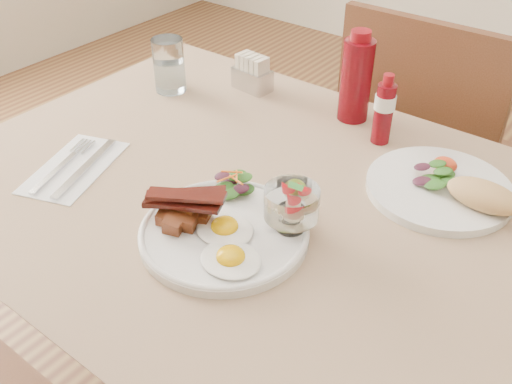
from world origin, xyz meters
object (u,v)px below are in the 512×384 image
object	(u,v)px
sugar_caddy	(252,75)
water_glass	(169,68)
hot_sauce_bottle	(384,110)
ketchup_bottle	(356,79)
fruit_cup	(292,203)
table	(285,242)
main_plate	(224,233)
chair_far	(422,154)
second_plate	(450,189)

from	to	relation	value
sugar_caddy	water_glass	distance (m)	0.20
hot_sauce_bottle	sugar_caddy	size ratio (longest dim) A/B	1.54
hot_sauce_bottle	sugar_caddy	xyz separation A→B (m)	(-0.36, 0.03, -0.04)
ketchup_bottle	sugar_caddy	world-z (taller)	ketchup_bottle
ketchup_bottle	water_glass	distance (m)	0.44
fruit_cup	water_glass	xyz separation A→B (m)	(-0.54, 0.27, -0.01)
table	main_plate	size ratio (longest dim) A/B	4.75
water_glass	main_plate	bearing A→B (deg)	-36.80
water_glass	sugar_caddy	bearing A→B (deg)	38.49
fruit_cup	sugar_caddy	size ratio (longest dim) A/B	0.93
chair_far	ketchup_bottle	distance (m)	0.45
main_plate	sugar_caddy	world-z (taller)	sugar_caddy
hot_sauce_bottle	sugar_caddy	distance (m)	0.36
sugar_caddy	second_plate	bearing A→B (deg)	-8.25
fruit_cup	hot_sauce_bottle	xyz separation A→B (m)	(-0.02, 0.36, 0.01)
chair_far	sugar_caddy	distance (m)	0.54
chair_far	second_plate	world-z (taller)	chair_far
sugar_caddy	water_glass	size ratio (longest dim) A/B	0.77
ketchup_bottle	table	bearing A→B (deg)	-79.11
main_plate	fruit_cup	distance (m)	0.12
ketchup_bottle	sugar_caddy	distance (m)	0.27
fruit_cup	second_plate	bearing A→B (deg)	57.68
fruit_cup	sugar_caddy	world-z (taller)	fruit_cup
chair_far	hot_sauce_bottle	xyz separation A→B (m)	(0.03, -0.37, 0.30)
second_plate	hot_sauce_bottle	distance (m)	0.22
sugar_caddy	water_glass	world-z (taller)	water_glass
fruit_cup	ketchup_bottle	world-z (taller)	ketchup_bottle
water_glass	fruit_cup	bearing A→B (deg)	-26.58
table	water_glass	distance (m)	0.55
chair_far	fruit_cup	distance (m)	0.79
second_plate	hot_sauce_bottle	xyz separation A→B (m)	(-0.19, 0.10, 0.05)
table	ketchup_bottle	distance (m)	0.40
chair_far	main_plate	size ratio (longest dim) A/B	3.32
fruit_cup	water_glass	world-z (taller)	water_glass
table	sugar_caddy	xyz separation A→B (m)	(-0.33, 0.33, 0.13)
ketchup_bottle	sugar_caddy	size ratio (longest dim) A/B	2.04
second_plate	hot_sauce_bottle	world-z (taller)	hot_sauce_bottle
second_plate	hot_sauce_bottle	bearing A→B (deg)	152.45
chair_far	ketchup_bottle	size ratio (longest dim) A/B	4.67
table	chair_far	bearing A→B (deg)	90.00
ketchup_bottle	hot_sauce_bottle	world-z (taller)	ketchup_bottle
table	chair_far	world-z (taller)	chair_far
table	ketchup_bottle	size ratio (longest dim) A/B	6.67
hot_sauce_bottle	table	bearing A→B (deg)	-95.58
table	main_plate	bearing A→B (deg)	-103.05
water_glass	hot_sauce_bottle	bearing A→B (deg)	10.09
sugar_caddy	table	bearing A→B (deg)	-39.70
chair_far	main_plate	bearing A→B (deg)	-92.23
ketchup_bottle	water_glass	xyz separation A→B (m)	(-0.42, -0.14, -0.04)
ketchup_bottle	hot_sauce_bottle	distance (m)	0.11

